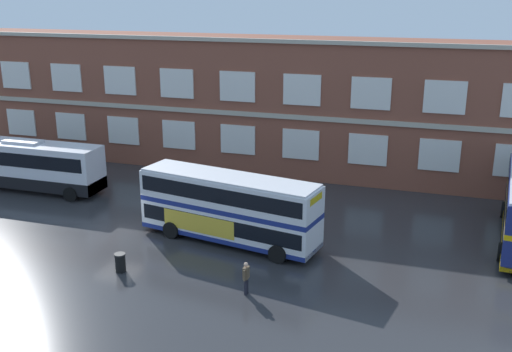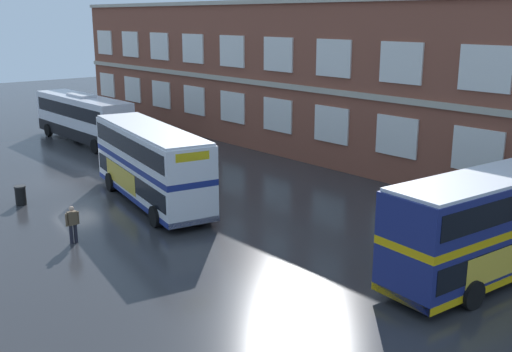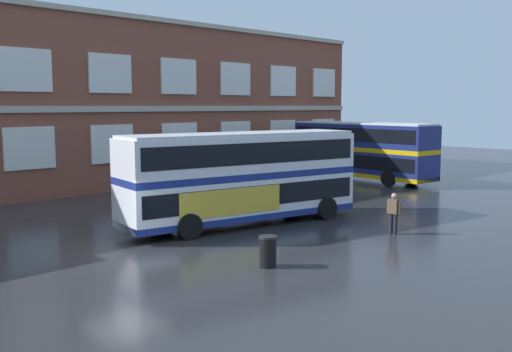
{
  "view_description": "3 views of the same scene",
  "coord_description": "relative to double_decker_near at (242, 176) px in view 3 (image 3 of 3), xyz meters",
  "views": [
    {
      "loc": [
        18.49,
        -29.67,
        14.48
      ],
      "look_at": [
        8.05,
        2.8,
        3.74
      ],
      "focal_mm": 42.2,
      "sensor_mm": 36.0,
      "label": 1
    },
    {
      "loc": [
        34.26,
        -14.72,
        9.68
      ],
      "look_at": [
        11.81,
        4.41,
        1.92
      ],
      "focal_mm": 42.67,
      "sensor_mm": 36.0,
      "label": 2
    },
    {
      "loc": [
        -10.65,
        -17.04,
        5.25
      ],
      "look_at": [
        8.39,
        1.95,
        1.98
      ],
      "focal_mm": 40.76,
      "sensor_mm": 36.0,
      "label": 3
    }
  ],
  "objects": [
    {
      "name": "double_decker_near",
      "position": [
        0.0,
        0.0,
        0.0
      ],
      "size": [
        11.28,
        4.55,
        4.07
      ],
      "color": "silver",
      "rests_on": "ground"
    },
    {
      "name": "ground_plane",
      "position": [
        -6.86,
        0.69,
        -2.15
      ],
      "size": [
        120.0,
        120.0,
        0.0
      ],
      "primitive_type": "plane",
      "color": "#2B2B2D"
    },
    {
      "name": "waiting_passenger",
      "position": [
        3.04,
        -5.82,
        -1.22
      ],
      "size": [
        0.24,
        0.63,
        1.7
      ],
      "color": "black",
      "rests_on": "ground"
    },
    {
      "name": "station_litter_bin",
      "position": [
        -4.11,
        -5.54,
        -1.63
      ],
      "size": [
        0.6,
        0.6,
        1.03
      ],
      "color": "black",
      "rests_on": "ground"
    },
    {
      "name": "double_decker_middle",
      "position": [
        16.77,
        5.26,
        0.0
      ],
      "size": [
        3.56,
        11.18,
        4.07
      ],
      "color": "navy",
      "rests_on": "ground"
    }
  ]
}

